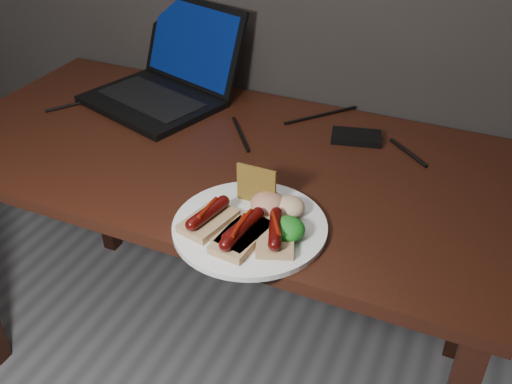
{
  "coord_description": "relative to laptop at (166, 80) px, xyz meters",
  "views": [
    {
      "loc": [
        0.57,
        0.33,
        1.45
      ],
      "look_at": [
        0.2,
        1.16,
        0.82
      ],
      "focal_mm": 40.0,
      "sensor_mm": 36.0,
      "label": 1
    }
  ],
  "objects": [
    {
      "name": "salad_greens",
      "position": [
        0.55,
        -0.46,
        -0.02
      ],
      "size": [
        0.07,
        0.07,
        0.04
      ],
      "primitive_type": "ellipsoid",
      "color": "#145F13",
      "rests_on": "plate"
    },
    {
      "name": "salsa_mound",
      "position": [
        0.48,
        -0.4,
        -0.02
      ],
      "size": [
        0.07,
        0.07,
        0.04
      ],
      "primitive_type": "ellipsoid",
      "color": "maroon",
      "rests_on": "plate"
    },
    {
      "name": "hard_drive",
      "position": [
        0.56,
        -0.02,
        -0.04
      ],
      "size": [
        0.14,
        0.1,
        0.02
      ],
      "primitive_type": "cube",
      "rotation": [
        0.0,
        0.0,
        0.24
      ],
      "color": "black",
      "rests_on": "desk"
    },
    {
      "name": "desk_cables",
      "position": [
        0.28,
        -0.05,
        -0.05
      ],
      "size": [
        1.01,
        0.37,
        0.01
      ],
      "color": "black",
      "rests_on": "desk"
    },
    {
      "name": "bread_sausage_right",
      "position": [
        0.53,
        -0.48,
        -0.02
      ],
      "size": [
        0.11,
        0.13,
        0.04
      ],
      "color": "tan",
      "rests_on": "plate"
    },
    {
      "name": "laptop",
      "position": [
        0.0,
        0.0,
        0.0
      ],
      "size": [
        0.44,
        0.44,
        0.25
      ],
      "color": "black",
      "rests_on": "desk"
    },
    {
      "name": "bread_sausage_extra",
      "position": [
        0.47,
        -0.52,
        -0.02
      ],
      "size": [
        0.08,
        0.12,
        0.04
      ],
      "color": "tan",
      "rests_on": "plate"
    },
    {
      "name": "bread_sausage_center",
      "position": [
        0.47,
        -0.5,
        -0.02
      ],
      "size": [
        0.09,
        0.13,
        0.04
      ],
      "color": "tan",
      "rests_on": "plate"
    },
    {
      "name": "coleslaw_mound",
      "position": [
        0.52,
        -0.39,
        -0.02
      ],
      "size": [
        0.06,
        0.06,
        0.04
      ],
      "primitive_type": "ellipsoid",
      "color": "beige",
      "rests_on": "plate"
    },
    {
      "name": "crispbread",
      "position": [
        0.45,
        -0.38,
        0.0
      ],
      "size": [
        0.09,
        0.01,
        0.08
      ],
      "primitive_type": "cube",
      "color": "olive",
      "rests_on": "plate"
    },
    {
      "name": "desk",
      "position": [
        0.27,
        -0.21,
        -0.14
      ],
      "size": [
        1.4,
        0.7,
        0.75
      ],
      "color": "#36150D",
      "rests_on": "ground"
    },
    {
      "name": "bread_sausage_left",
      "position": [
        0.39,
        -0.49,
        -0.02
      ],
      "size": [
        0.09,
        0.13,
        0.04
      ],
      "color": "tan",
      "rests_on": "plate"
    },
    {
      "name": "plate",
      "position": [
        0.47,
        -0.46,
        -0.05
      ],
      "size": [
        0.36,
        0.36,
        0.01
      ],
      "primitive_type": "cylinder",
      "rotation": [
        0.0,
        0.0,
        -0.2
      ],
      "color": "white",
      "rests_on": "desk"
    }
  ]
}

